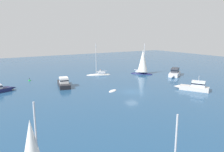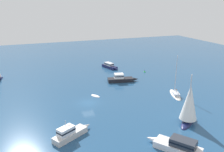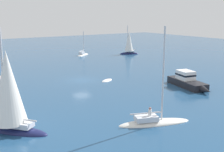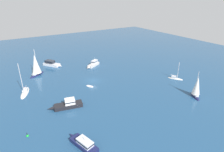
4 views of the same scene
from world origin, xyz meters
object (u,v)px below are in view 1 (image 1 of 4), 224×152
Objects in this scene: launch at (175,73)px; powerboat_1 at (64,83)px; channel_buoy at (30,81)px; ketch at (99,74)px; sloop at (143,63)px; motor_cruiser at (194,87)px; skiff at (113,91)px.

powerboat_1 reaches higher than launch.
channel_buoy is at bearing 41.24° from powerboat_1.
sloop is at bearing 174.41° from ketch.
motor_cruiser is at bearing 129.45° from ketch.
powerboat_1 is at bearing 21.21° from motor_cruiser.
launch is 0.81× the size of sloop.
skiff is (5.97, 17.44, -0.19)m from ketch.
launch is at bearing 162.58° from skiff.
sloop is 8.85× the size of channel_buoy.
launch is (-18.10, 12.39, 0.68)m from ketch.
motor_cruiser is 2.53× the size of skiff.
sloop reaches higher than motor_cruiser.
powerboat_1 is (25.15, 2.28, -2.52)m from sloop.
motor_cruiser is 6.49× the size of channel_buoy.
sloop is (-11.69, 5.66, 3.13)m from ketch.
motor_cruiser is 16.46m from launch.
channel_buoy is at bearing -85.74° from skiff.
ketch is 13.36m from sloop.
channel_buoy is (37.14, -14.69, -0.86)m from launch.
ketch reaches higher than sloop.
channel_buoy is (30.74, -7.96, -3.32)m from sloop.
ketch is 8.75× the size of channel_buoy.
powerboat_1 is (13.46, 7.95, 0.61)m from ketch.
motor_cruiser is 29.02m from powerboat_1.
ketch is at bearing -154.69° from sloop.
skiff is at bearing -23.14° from launch.
ketch is at bearing -46.83° from powerboat_1.
ketch is 3.40× the size of skiff.
ketch is 27.73m from motor_cruiser.
motor_cruiser is at bearing -116.31° from powerboat_1.
ketch is at bearing -138.16° from skiff.
launch is at bearing 158.43° from channel_buoy.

